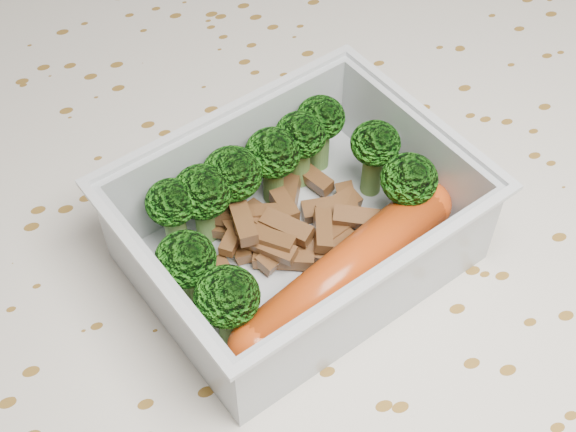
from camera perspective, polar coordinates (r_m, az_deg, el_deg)
name	(u,v)px	position (r m, az deg, el deg)	size (l,w,h in m)	color
dining_table	(283,318)	(0.57, -0.39, -7.28)	(1.40, 0.90, 0.75)	brown
tablecloth	(282,278)	(0.53, -0.42, -4.41)	(1.46, 0.96, 0.19)	silver
lunch_container	(298,233)	(0.47, 0.70, -1.21)	(0.23, 0.20, 0.07)	silver
broccoli_florets	(269,190)	(0.47, -1.37, 1.86)	(0.17, 0.14, 0.06)	#608C3F
meat_pile	(284,226)	(0.49, -0.31, -0.74)	(0.11, 0.08, 0.03)	brown
sausage	(347,271)	(0.46, 4.20, -3.96)	(0.16, 0.09, 0.03)	#C2400F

